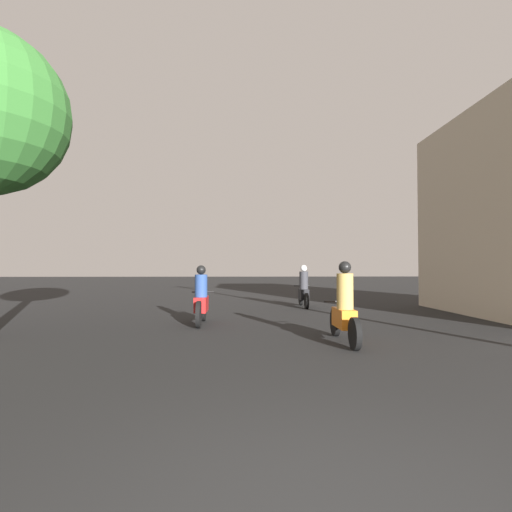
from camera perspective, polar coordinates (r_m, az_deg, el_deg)
The scene contains 3 objects.
motorcycle_orange at distance 8.10m, azimuth 12.51°, elevation -7.57°, with size 0.60×2.08×1.60m.
motorcycle_red at distance 10.50m, azimuth -7.82°, elevation -6.34°, with size 0.60×1.94×1.53m.
motorcycle_black at distance 14.97m, azimuth 6.81°, elevation -4.88°, with size 0.60×1.93×1.56m.
Camera 1 is at (-0.48, -1.98, 1.49)m, focal length 28.00 mm.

